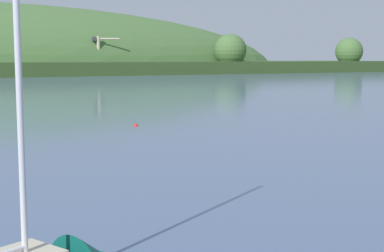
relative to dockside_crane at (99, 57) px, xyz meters
name	(u,v)px	position (x,y,z in m)	size (l,w,h in m)	color
dockside_crane	(99,57)	(0.00, 0.00, 0.00)	(11.41, 4.58, 16.31)	#4C4C51
mooring_buoy_far_upstream	(136,126)	(-47.07, -181.32, -7.63)	(0.49, 0.49, 0.57)	red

